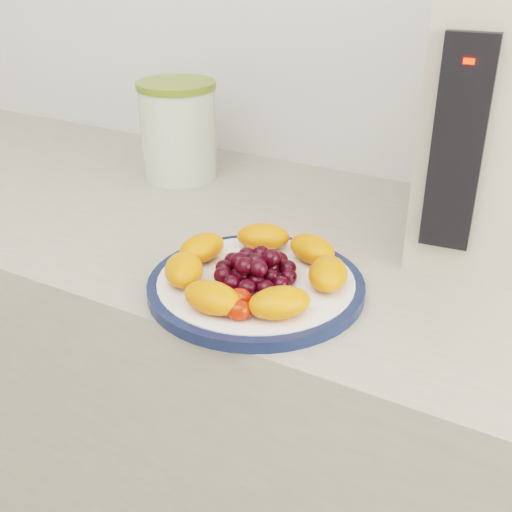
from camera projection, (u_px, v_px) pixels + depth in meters
The scene contains 10 objects.
counter at pixel (320, 469), 1.15m from camera, with size 3.50×0.60×0.90m, color #A49B8A.
cabinet_face at pixel (320, 481), 1.16m from camera, with size 3.48×0.58×0.84m, color olive.
plate_rim at pixel (256, 286), 0.81m from camera, with size 0.28×0.28×0.01m, color #101B3C.
plate_face at pixel (256, 285), 0.81m from camera, with size 0.25×0.25×0.02m, color white.
canister at pixel (179, 134), 1.16m from camera, with size 0.14×0.14×0.16m, color #3B6212.
canister_lid at pixel (176, 85), 1.12m from camera, with size 0.14×0.14×0.01m, color olive.
appliance_body at pixel (510, 124), 0.87m from camera, with size 0.20×0.28×0.35m, color #B5AE9A.
appliance_panel at pixel (458, 146), 0.77m from camera, with size 0.06×0.02×0.26m, color black.
appliance_led at pixel (469, 61), 0.71m from camera, with size 0.01×0.01×0.01m, color #FF0C05.
fruit_plate at pixel (254, 268), 0.80m from camera, with size 0.24×0.24×0.04m.
Camera 1 is at (0.32, 0.41, 1.31)m, focal length 45.00 mm.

